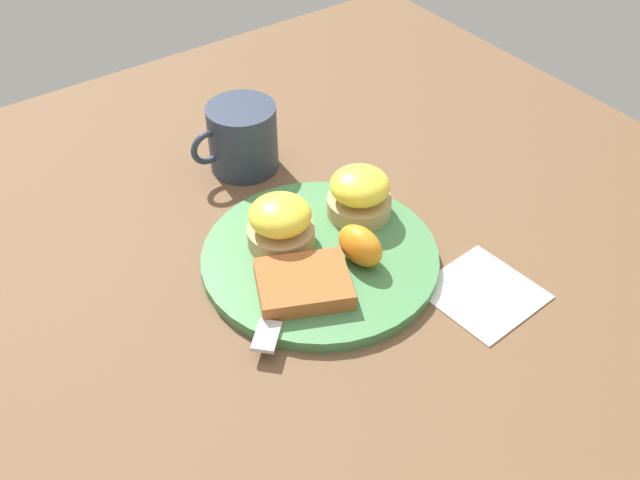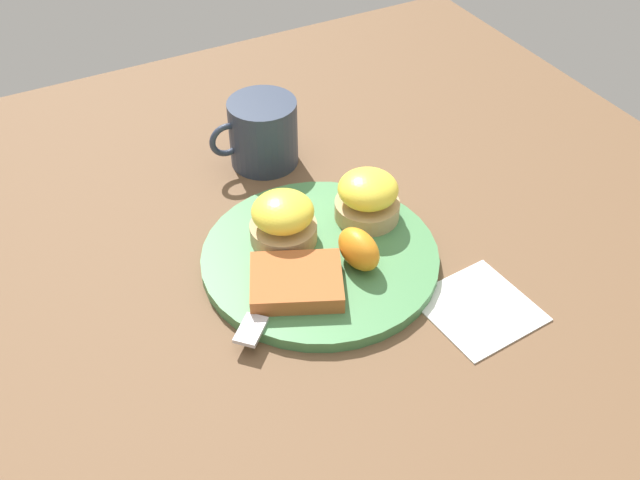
{
  "view_description": "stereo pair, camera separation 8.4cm",
  "coord_description": "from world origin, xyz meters",
  "px_view_note": "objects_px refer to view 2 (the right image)",
  "views": [
    {
      "loc": [
        0.36,
        0.51,
        0.59
      ],
      "look_at": [
        0.0,
        0.0,
        0.03
      ],
      "focal_mm": 42.0,
      "sensor_mm": 36.0,
      "label": 1
    },
    {
      "loc": [
        0.29,
        0.56,
        0.59
      ],
      "look_at": [
        0.0,
        0.0,
        0.03
      ],
      "focal_mm": 42.0,
      "sensor_mm": 36.0,
      "label": 2
    }
  ],
  "objects_px": {
    "cup": "(262,133)",
    "orange_wedge": "(359,249)",
    "hashbrown_patty": "(296,282)",
    "sandwich_benedict_left": "(368,197)",
    "sandwich_benedict_right": "(283,220)",
    "fork": "(273,287)"
  },
  "relations": [
    {
      "from": "orange_wedge",
      "to": "sandwich_benedict_right",
      "type": "bearing_deg",
      "value": -54.02
    },
    {
      "from": "hashbrown_patty",
      "to": "cup",
      "type": "bearing_deg",
      "value": -106.76
    },
    {
      "from": "sandwich_benedict_right",
      "to": "orange_wedge",
      "type": "height_order",
      "value": "sandwich_benedict_right"
    },
    {
      "from": "sandwich_benedict_right",
      "to": "cup",
      "type": "height_order",
      "value": "cup"
    },
    {
      "from": "hashbrown_patty",
      "to": "cup",
      "type": "relative_size",
      "value": 0.82
    },
    {
      "from": "hashbrown_patty",
      "to": "orange_wedge",
      "type": "relative_size",
      "value": 1.64
    },
    {
      "from": "orange_wedge",
      "to": "cup",
      "type": "xyz_separation_m",
      "value": [
        0.0,
        -0.25,
        0.01
      ]
    },
    {
      "from": "sandwich_benedict_right",
      "to": "fork",
      "type": "height_order",
      "value": "sandwich_benedict_right"
    },
    {
      "from": "sandwich_benedict_left",
      "to": "orange_wedge",
      "type": "distance_m",
      "value": 0.08
    },
    {
      "from": "sandwich_benedict_left",
      "to": "hashbrown_patty",
      "type": "relative_size",
      "value": 0.79
    },
    {
      "from": "sandwich_benedict_right",
      "to": "cup",
      "type": "bearing_deg",
      "value": -107.03
    },
    {
      "from": "sandwich_benedict_left",
      "to": "hashbrown_patty",
      "type": "xyz_separation_m",
      "value": [
        0.13,
        0.07,
        -0.02
      ]
    },
    {
      "from": "fork",
      "to": "cup",
      "type": "relative_size",
      "value": 1.26
    },
    {
      "from": "hashbrown_patty",
      "to": "fork",
      "type": "xyz_separation_m",
      "value": [
        0.02,
        -0.01,
        -0.01
      ]
    },
    {
      "from": "sandwich_benedict_left",
      "to": "sandwich_benedict_right",
      "type": "xyz_separation_m",
      "value": [
        0.11,
        -0.01,
        0.0
      ]
    },
    {
      "from": "hashbrown_patty",
      "to": "cup",
      "type": "xyz_separation_m",
      "value": [
        -0.08,
        -0.25,
        0.02
      ]
    },
    {
      "from": "hashbrown_patty",
      "to": "orange_wedge",
      "type": "distance_m",
      "value": 0.08
    },
    {
      "from": "sandwich_benedict_right",
      "to": "fork",
      "type": "xyz_separation_m",
      "value": [
        0.05,
        0.07,
        -0.03
      ]
    },
    {
      "from": "sandwich_benedict_left",
      "to": "cup",
      "type": "xyz_separation_m",
      "value": [
        0.05,
        -0.18,
        0.0
      ]
    },
    {
      "from": "cup",
      "to": "orange_wedge",
      "type": "bearing_deg",
      "value": 90.71
    },
    {
      "from": "hashbrown_patty",
      "to": "sandwich_benedict_right",
      "type": "bearing_deg",
      "value": -106.19
    },
    {
      "from": "sandwich_benedict_left",
      "to": "hashbrown_patty",
      "type": "bearing_deg",
      "value": 28.49
    }
  ]
}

